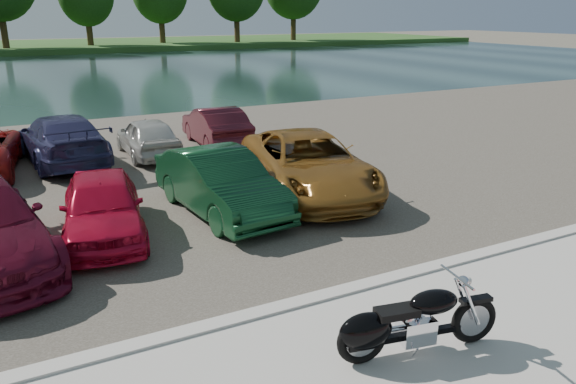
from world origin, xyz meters
name	(u,v)px	position (x,y,z in m)	size (l,w,h in m)	color
ground	(464,348)	(0.00, 0.00, 0.00)	(200.00, 200.00, 0.00)	#595447
kerb	(377,284)	(0.00, 2.00, 0.07)	(60.00, 0.30, 0.14)	#B9B5AE
parking_lot	(199,164)	(0.00, 11.00, 0.02)	(60.00, 18.00, 0.04)	#3F3B33
river	(68,74)	(0.00, 40.00, 0.00)	(120.00, 40.00, 0.00)	#1A2F2E
far_bank	(31,47)	(0.00, 72.00, 0.30)	(120.00, 24.00, 0.60)	#224B1A
motorcycle	(405,324)	(-0.96, 0.15, 0.56)	(2.31, 0.84, 1.05)	black
car_4	(102,206)	(-3.62, 6.34, 0.69)	(1.54, 3.84, 1.31)	#BA0C2C
car_5	(220,183)	(-1.00, 6.56, 0.75)	(1.51, 4.32, 1.42)	#103C20
car_6	(308,164)	(1.48, 6.92, 0.79)	(2.49, 5.41, 1.50)	#8D5C20
car_11	(62,139)	(-3.57, 12.99, 0.77)	(2.04, 5.03, 1.46)	navy
car_12	(148,137)	(-1.09, 12.57, 0.66)	(1.47, 3.65, 1.24)	#BCBBB7
car_13	(216,126)	(1.34, 12.98, 0.70)	(1.40, 4.01, 1.32)	#49131D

